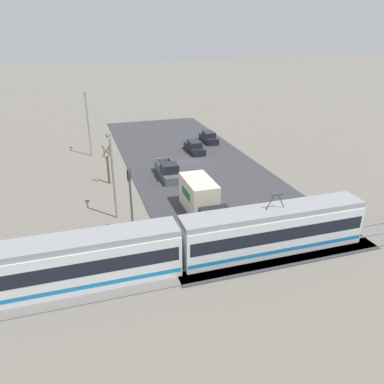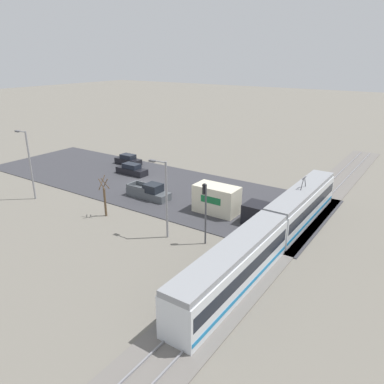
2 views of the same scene
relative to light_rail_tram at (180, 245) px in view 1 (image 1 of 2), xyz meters
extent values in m
plane|color=slate|center=(-7.56, -21.93, -1.79)|extent=(320.00, 320.00, 0.00)
cube|color=#38383D|center=(-7.56, -21.93, -1.75)|extent=(16.16, 48.82, 0.08)
cube|color=slate|center=(-7.56, 0.00, -1.75)|extent=(69.80, 4.40, 0.08)
cube|color=gray|center=(-7.56, -0.72, -1.64)|extent=(68.40, 0.10, 0.14)
cube|color=gray|center=(-7.56, 0.72, -1.64)|extent=(68.40, 0.10, 0.14)
cube|color=silver|center=(-7.40, 0.00, -0.17)|extent=(14.45, 2.52, 3.08)
cube|color=black|center=(-7.40, 0.00, 0.20)|extent=(14.01, 2.55, 1.03)
cube|color=#1970AD|center=(-7.40, 0.00, -1.12)|extent=(14.30, 2.56, 0.29)
cube|color=gray|center=(-7.40, 0.00, 1.59)|extent=(14.45, 2.32, 0.44)
cube|color=silver|center=(7.40, 0.00, -0.17)|extent=(14.45, 2.52, 3.08)
cube|color=black|center=(7.40, 0.00, 0.20)|extent=(14.01, 2.55, 1.03)
cube|color=#1970AD|center=(7.40, 0.00, -1.12)|extent=(14.30, 2.56, 0.29)
cube|color=gray|center=(7.40, 0.00, 1.59)|extent=(14.45, 2.32, 0.44)
cylinder|color=#2D2D33|center=(-7.85, 0.00, 2.36)|extent=(0.66, 0.07, 1.15)
cylinder|color=#2D2D33|center=(-6.95, 0.00, 2.36)|extent=(0.66, 0.07, 1.15)
cube|color=#2D2D33|center=(-7.40, 0.00, 2.91)|extent=(1.10, 0.08, 0.06)
cube|color=black|center=(-4.19, -3.55, -0.67)|extent=(2.48, 2.29, 2.07)
cube|color=beige|center=(-4.19, -8.27, -0.18)|extent=(2.48, 4.87, 3.05)
cube|color=#196B38|center=(-2.94, -8.27, 0.12)|extent=(0.02, 2.44, 0.76)
cube|color=#4C5156|center=(-3.49, -17.39, -1.26)|extent=(1.93, 5.61, 0.89)
cube|color=black|center=(-3.49, -16.60, -0.33)|extent=(1.78, 1.91, 0.97)
cube|color=#4C5156|center=(-2.60, -18.57, -0.55)|extent=(0.12, 2.81, 0.52)
cube|color=#4C5156|center=(-4.38, -18.57, -0.55)|extent=(0.12, 2.81, 0.52)
cube|color=#4C5156|center=(-3.49, -20.08, -0.55)|extent=(1.78, 0.22, 0.52)
cube|color=red|center=(-2.73, -20.17, -0.99)|extent=(0.14, 0.04, 0.18)
cube|color=black|center=(-12.92, -29.63, -1.25)|extent=(1.71, 4.36, 0.92)
cube|color=black|center=(-12.92, -29.63, -0.45)|extent=(1.47, 2.27, 0.67)
cube|color=black|center=(-9.35, -25.55, -1.25)|extent=(1.73, 4.79, 0.91)
cube|color=black|center=(-9.35, -25.55, -0.47)|extent=(1.49, 2.49, 0.66)
cylinder|color=#47474C|center=(2.49, -5.47, 1.10)|extent=(0.16, 0.16, 5.78)
cube|color=black|center=(2.49, -5.65, 3.52)|extent=(0.28, 0.22, 0.95)
sphere|color=#390606|center=(2.49, -5.77, 3.84)|extent=(0.18, 0.18, 0.18)
sphere|color=#3C2C06|center=(2.49, -5.77, 3.52)|extent=(0.18, 0.18, 0.18)
sphere|color=green|center=(2.49, -5.77, 3.20)|extent=(0.18, 0.18, 0.18)
cylinder|color=brown|center=(3.17, -17.70, -0.22)|extent=(0.24, 0.24, 3.13)
cylinder|color=brown|center=(3.42, -17.70, 1.84)|extent=(0.09, 0.88, 1.21)
cylinder|color=brown|center=(3.17, -17.45, 1.95)|extent=(1.06, 0.09, 1.46)
cylinder|color=brown|center=(2.92, -17.70, 1.84)|extent=(0.09, 0.88, 1.21)
cylinder|color=brown|center=(3.17, -17.95, 1.95)|extent=(1.06, 0.09, 1.46)
cylinder|color=gray|center=(4.39, -28.54, 2.32)|extent=(0.20, 0.20, 8.21)
cylinder|color=gray|center=(4.39, -29.34, 6.31)|extent=(0.12, 1.60, 0.12)
cube|color=#515156|center=(4.39, -30.09, 6.25)|extent=(0.36, 0.60, 0.18)
cylinder|color=gray|center=(3.41, -9.14, 1.95)|extent=(0.20, 0.20, 7.46)
cylinder|color=gray|center=(3.41, -9.94, 5.56)|extent=(0.12, 1.60, 0.12)
cube|color=#515156|center=(3.41, -10.69, 5.50)|extent=(0.36, 0.60, 0.18)
camera|label=1|loc=(6.00, 21.92, 14.10)|focal=35.00mm
camera|label=2|loc=(28.54, 10.81, 14.56)|focal=35.00mm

